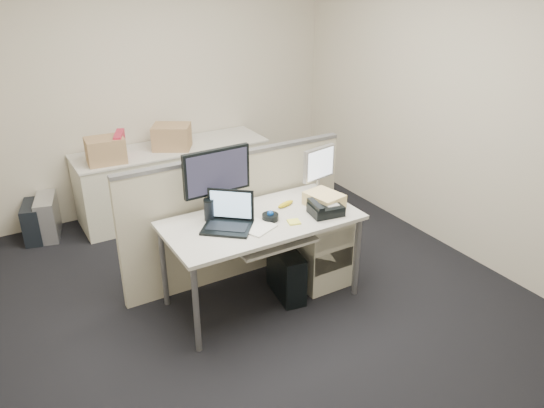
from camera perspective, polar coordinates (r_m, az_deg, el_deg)
floor at (r=4.43m, az=-1.07°, el=-10.14°), size 4.00×4.50×0.01m
wall_back at (r=5.82m, az=-12.41°, el=12.58°), size 4.00×0.02×2.70m
wall_right at (r=5.06m, az=19.24°, el=9.96°), size 0.02×4.50×2.70m
desk at (r=4.08m, az=-1.14°, el=-2.43°), size 1.50×0.75×0.73m
keyboard_tray at (r=3.97m, az=0.14°, el=-4.04°), size 0.62×0.32×0.02m
drawer_pedestal at (r=4.54m, az=4.65°, el=-4.36°), size 0.40×0.55×0.65m
cubicle_partition at (r=4.49m, az=-3.92°, el=-1.47°), size 2.00×0.06×1.10m
back_counter at (r=5.82m, az=-10.49°, el=2.50°), size 2.00×0.60×0.72m
monitor_main at (r=4.03m, az=-5.91°, el=2.30°), size 0.54×0.22×0.54m
monitor_small at (r=4.43m, az=5.03°, el=3.54°), size 0.36×0.23×0.40m
laptop at (r=3.86m, az=-4.91°, el=-0.98°), size 0.44×0.43×0.26m
trackball at (r=4.03m, az=-0.19°, el=-1.42°), size 0.16×0.16×0.05m
desk_phone at (r=4.13m, az=5.81°, el=-0.60°), size 0.27×0.23×0.08m
paper_stack at (r=3.94m, az=-2.10°, el=-2.37°), size 0.33×0.37×0.01m
sticky_pad at (r=4.00m, az=2.37°, el=-1.94°), size 0.11×0.11×0.01m
travel_mug at (r=4.03m, az=-6.79°, el=-0.69°), size 0.09×0.09×0.16m
banana at (r=4.25m, az=1.47°, el=-0.00°), size 0.18×0.09×0.04m
cellphone at (r=4.15m, az=-4.31°, el=-0.93°), size 0.08×0.11×0.01m
manila_folders at (r=4.26m, az=5.63°, el=0.46°), size 0.27×0.32×0.11m
keyboard at (r=3.97m, az=0.82°, el=-3.60°), size 0.48×0.18×0.03m
pc_tower_desk at (r=4.36m, az=1.54°, el=-7.43°), size 0.24×0.46×0.41m
pc_tower_spare_dark at (r=5.72m, az=-24.27°, el=-1.74°), size 0.26×0.43×0.37m
pc_tower_spare_silver at (r=5.72m, az=-22.97°, el=-1.26°), size 0.28×0.47×0.42m
cardboard_box_left at (r=5.36m, az=-17.46°, el=5.43°), size 0.38×0.29×0.27m
cardboard_box_right at (r=5.61m, az=-10.71°, el=7.02°), size 0.47×0.44×0.27m
red_binder at (r=5.41m, az=-15.99°, el=5.91°), size 0.18×0.31×0.29m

